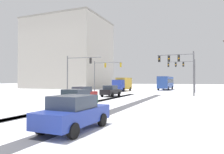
% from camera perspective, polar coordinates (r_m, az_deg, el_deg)
% --- Properties ---
extents(wheel_track_left_lane, '(1.00, 30.61, 0.01)m').
position_cam_1_polar(wheel_track_left_lane, '(22.48, -5.82, -6.90)').
color(wheel_track_left_lane, '#4C4C51').
rests_on(wheel_track_left_lane, ground).
extents(wheel_track_right_lane, '(1.04, 30.61, 0.01)m').
position_cam_1_polar(wheel_track_right_lane, '(20.73, 5.56, -7.39)').
color(wheel_track_right_lane, '#4C4C51').
rests_on(wheel_track_right_lane, ground).
extents(wheel_track_center, '(1.02, 30.61, 0.01)m').
position_cam_1_polar(wheel_track_center, '(22.40, -5.42, -6.92)').
color(wheel_track_center, '#4C4C51').
rests_on(wheel_track_center, ground).
extents(sidewalk_kerb_right, '(4.00, 30.61, 0.12)m').
position_cam_1_polar(sidewalk_kerb_right, '(18.50, 25.20, -7.88)').
color(sidewalk_kerb_right, white).
rests_on(sidewalk_kerb_right, ground).
extents(traffic_signal_far_left, '(6.17, 0.71, 6.50)m').
position_cam_1_polar(traffic_signal_far_left, '(43.78, -2.21, 2.02)').
color(traffic_signal_far_left, '#56565B').
rests_on(traffic_signal_far_left, ground).
extents(traffic_signal_far_right, '(5.30, 0.52, 6.50)m').
position_cam_1_polar(traffic_signal_far_right, '(43.70, 18.86, 2.23)').
color(traffic_signal_far_right, '#56565B').
rests_on(traffic_signal_far_right, ground).
extents(traffic_signal_near_left, '(6.15, 0.64, 6.50)m').
position_cam_1_polar(traffic_signal_near_left, '(35.14, -9.65, 2.44)').
color(traffic_signal_near_left, '#56565B').
rests_on(traffic_signal_near_left, ground).
extents(traffic_signal_near_right, '(5.11, 0.58, 6.50)m').
position_cam_1_polar(traffic_signal_near_right, '(31.73, 17.72, 3.44)').
color(traffic_signal_near_right, '#56565B').
rests_on(traffic_signal_near_right, ground).
extents(car_black_lead, '(1.92, 4.15, 1.62)m').
position_cam_1_polar(car_black_lead, '(31.02, -0.37, -3.79)').
color(car_black_lead, black).
rests_on(car_black_lead, ground).
extents(car_red_second, '(1.97, 4.17, 1.62)m').
position_cam_1_polar(car_red_second, '(24.59, -8.01, -4.49)').
color(car_red_second, red).
rests_on(car_red_second, ground).
extents(car_dark_green_third, '(1.89, 4.13, 1.62)m').
position_cam_1_polar(car_dark_green_third, '(17.11, -9.59, -5.99)').
color(car_dark_green_third, '#194C2D').
rests_on(car_dark_green_third, ground).
extents(car_blue_fourth, '(1.93, 4.15, 1.62)m').
position_cam_1_polar(car_blue_fourth, '(9.98, -10.31, -9.52)').
color(car_blue_fourth, '#233899').
rests_on(car_blue_fourth, ground).
extents(bus_oncoming, '(2.84, 11.05, 3.38)m').
position_cam_1_polar(bus_oncoming, '(55.85, 14.43, -1.35)').
color(bus_oncoming, '#284793').
rests_on(bus_oncoming, ground).
extents(box_truck_delivery, '(2.32, 7.41, 3.02)m').
position_cam_1_polar(box_truck_delivery, '(47.15, 2.93, -1.87)').
color(box_truck_delivery, '#233899').
rests_on(box_truck_delivery, ground).
extents(office_building_far_left_block, '(23.96, 19.40, 21.75)m').
position_cam_1_polar(office_building_far_left_block, '(69.60, -11.71, 6.04)').
color(office_building_far_left_block, '#B2ADA3').
rests_on(office_building_far_left_block, ground).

